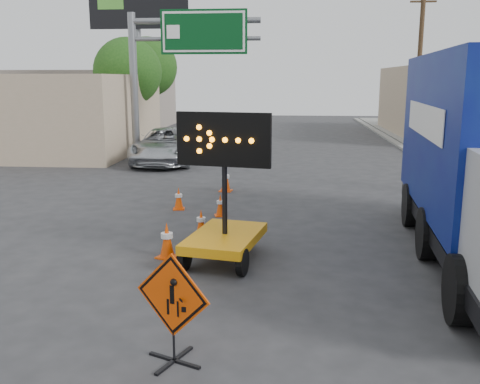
# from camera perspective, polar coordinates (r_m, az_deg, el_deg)

# --- Properties ---
(ground) EXTENTS (100.00, 100.00, 0.00)m
(ground) POSITION_cam_1_polar(r_m,az_deg,el_deg) (8.24, -1.58, -15.40)
(ground) COLOR #2D2D30
(ground) RESTS_ON ground
(curb_right) EXTENTS (0.40, 60.00, 0.12)m
(curb_right) POSITION_cam_1_polar(r_m,az_deg,el_deg) (23.44, 20.84, 2.03)
(curb_right) COLOR gray
(curb_right) RESTS_ON ground
(storefront_left_near) EXTENTS (14.00, 10.00, 4.00)m
(storefront_left_near) POSITION_cam_1_polar(r_m,az_deg,el_deg) (31.12, -23.54, 7.69)
(storefront_left_near) COLOR tan
(storefront_left_near) RESTS_ON ground
(storefront_left_far) EXTENTS (12.00, 10.00, 4.40)m
(storefront_left_far) POSITION_cam_1_polar(r_m,az_deg,el_deg) (44.25, -15.99, 9.46)
(storefront_left_far) COLOR gray
(storefront_left_far) RESTS_ON ground
(building_right_far) EXTENTS (10.00, 14.00, 4.60)m
(building_right_far) POSITION_cam_1_polar(r_m,az_deg,el_deg) (39.21, 23.56, 8.82)
(building_right_far) COLOR tan
(building_right_far) RESTS_ON ground
(highway_gantry) EXTENTS (6.18, 0.38, 6.90)m
(highway_gantry) POSITION_cam_1_polar(r_m,az_deg,el_deg) (25.81, -6.86, 14.74)
(highway_gantry) COLOR slate
(highway_gantry) RESTS_ON ground
(billboard) EXTENTS (6.10, 0.54, 9.85)m
(billboard) POSITION_cam_1_polar(r_m,az_deg,el_deg) (34.58, -10.76, 17.69)
(billboard) COLOR slate
(billboard) RESTS_ON ground
(utility_pole_far) EXTENTS (1.80, 0.26, 9.00)m
(utility_pole_far) POSITION_cam_1_polar(r_m,az_deg,el_deg) (32.07, 18.58, 12.97)
(utility_pole_far) COLOR #4B3620
(utility_pole_far) RESTS_ON ground
(tree_left_near) EXTENTS (3.71, 3.71, 6.03)m
(tree_left_near) POSITION_cam_1_polar(r_m,az_deg,el_deg) (30.59, -11.90, 12.42)
(tree_left_near) COLOR #4B3620
(tree_left_near) RESTS_ON ground
(tree_left_far) EXTENTS (4.10, 4.10, 6.66)m
(tree_left_far) POSITION_cam_1_polar(r_m,az_deg,el_deg) (38.56, -9.83, 13.00)
(tree_left_far) COLOR #4B3620
(tree_left_far) RESTS_ON ground
(construction_sign) EXTENTS (1.08, 0.78, 1.56)m
(construction_sign) POSITION_cam_1_polar(r_m,az_deg,el_deg) (7.35, -7.18, -11.92)
(construction_sign) COLOR black
(construction_sign) RESTS_ON ground
(arrow_board) EXTENTS (1.97, 2.41, 3.14)m
(arrow_board) POSITION_cam_1_polar(r_m,az_deg,el_deg) (11.28, -1.63, -3.95)
(arrow_board) COLOR orange
(arrow_board) RESTS_ON ground
(pickup_truck) EXTENTS (2.83, 5.79, 1.59)m
(pickup_truck) POSITION_cam_1_polar(r_m,az_deg,el_deg) (24.79, -7.80, 4.92)
(pickup_truck) COLOR silver
(pickup_truck) RESTS_ON ground
(cone_a) EXTENTS (0.53, 0.53, 0.79)m
(cone_a) POSITION_cam_1_polar(r_m,az_deg,el_deg) (11.63, -7.79, -5.11)
(cone_a) COLOR #EB4504
(cone_a) RESTS_ON ground
(cone_b) EXTENTS (0.38, 0.38, 0.67)m
(cone_b) POSITION_cam_1_polar(r_m,az_deg,el_deg) (13.12, -4.17, -3.31)
(cone_b) COLOR #EB4504
(cone_b) RESTS_ON ground
(cone_c) EXTENTS (0.39, 0.39, 0.63)m
(cone_c) POSITION_cam_1_polar(r_m,az_deg,el_deg) (15.03, -2.11, -1.40)
(cone_c) COLOR #EB4504
(cone_c) RESTS_ON ground
(cone_d) EXTENTS (0.38, 0.38, 0.66)m
(cone_d) POSITION_cam_1_polar(r_m,az_deg,el_deg) (15.89, -6.56, -0.69)
(cone_d) COLOR #EB4504
(cone_d) RESTS_ON ground
(cone_e) EXTENTS (0.46, 0.46, 0.81)m
(cone_e) POSITION_cam_1_polar(r_m,az_deg,el_deg) (18.33, -1.54, 1.32)
(cone_e) COLOR #EB4504
(cone_e) RESTS_ON ground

